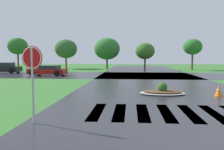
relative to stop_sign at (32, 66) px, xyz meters
The scene contains 9 objects.
asphalt_roadway 8.92m from the stop_sign, 55.11° to the left, with size 10.72×80.00×0.01m, color #2B2B30.
asphalt_cross_road 20.20m from the stop_sign, 75.65° to the left, with size 90.00×9.65×0.01m, color #2B2B30.
crosswalk_stripes 5.61m from the stop_sign, 19.61° to the left, with size 6.75×3.00×0.01m.
stop_sign is the anchor object (origin of this frame).
median_island 8.22m from the stop_sign, 51.61° to the left, with size 2.64×1.68×0.68m.
car_white_sedan 19.52m from the stop_sign, 108.51° to the left, with size 4.23×2.19×1.15m.
car_dark_suv 25.63m from the stop_sign, 121.15° to the left, with size 4.18×2.24×1.35m.
traffic_cone 9.95m from the stop_sign, 35.98° to the left, with size 0.41×0.41×0.64m.
background_treeline 31.65m from the stop_sign, 91.17° to the left, with size 39.85×5.94×5.33m.
Camera 1 is at (-1.83, -4.43, 2.19)m, focal length 37.53 mm.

